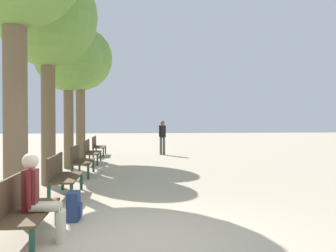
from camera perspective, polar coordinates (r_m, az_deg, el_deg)
ground_plane at (r=5.53m, az=-5.32°, el=-16.94°), size 80.00×80.00×0.00m
bench_row_0 at (r=5.69m, az=-21.38°, el=-11.15°), size 0.53×1.63×0.91m
bench_row_1 at (r=8.64m, az=-15.91°, el=-6.95°), size 0.53×1.63×0.91m
bench_row_2 at (r=11.64m, az=-13.28°, el=-4.87°), size 0.53×1.63×0.91m
bench_row_3 at (r=14.67m, az=-11.74°, el=-3.65°), size 0.53×1.63×0.91m
bench_row_4 at (r=17.70m, az=-10.73°, el=-2.84°), size 0.53×1.63×0.91m
tree_row_1 at (r=10.51m, az=-17.87°, el=15.19°), size 2.56×2.56×5.63m
tree_row_2 at (r=13.54m, az=-14.95°, el=9.81°), size 2.31×2.31×4.99m
tree_row_3 at (r=16.72m, az=-13.22°, el=9.75°), size 2.73×2.73×5.67m
person_seated at (r=5.54m, az=-19.09°, el=-9.90°), size 0.58×0.33×1.24m
backpack at (r=6.63m, az=-14.15°, el=-11.79°), size 0.23×0.37×0.48m
pedestrian_near at (r=17.91m, az=-0.86°, el=-1.40°), size 0.33×0.26×1.64m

